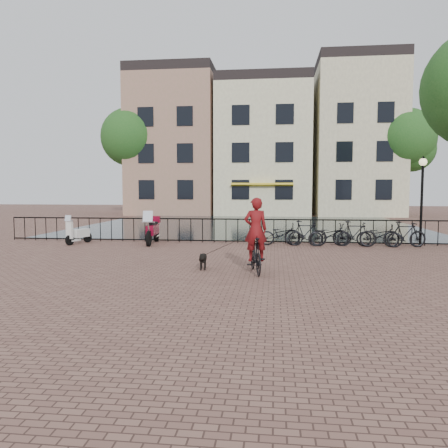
# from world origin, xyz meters

# --- Properties ---
(ground) EXTENTS (100.00, 100.00, 0.00)m
(ground) POSITION_xyz_m (0.00, 0.00, 0.00)
(ground) COLOR brown
(ground) RESTS_ON ground
(canal_water) EXTENTS (20.00, 20.00, 0.00)m
(canal_water) POSITION_xyz_m (0.00, 17.30, 0.00)
(canal_water) COLOR black
(canal_water) RESTS_ON ground
(railing) EXTENTS (20.00, 0.05, 1.02)m
(railing) POSITION_xyz_m (0.00, 8.00, 0.50)
(railing) COLOR black
(railing) RESTS_ON ground
(canal_house_left) EXTENTS (7.50, 9.00, 12.80)m
(canal_house_left) POSITION_xyz_m (-7.50, 30.00, 6.40)
(canal_house_left) COLOR #937455
(canal_house_left) RESTS_ON ground
(canal_house_mid) EXTENTS (8.00, 9.50, 11.80)m
(canal_house_mid) POSITION_xyz_m (0.50, 30.00, 5.90)
(canal_house_mid) COLOR #C4BD94
(canal_house_mid) RESTS_ON ground
(canal_house_right) EXTENTS (7.00, 9.00, 13.30)m
(canal_house_right) POSITION_xyz_m (8.50, 30.00, 6.65)
(canal_house_right) COLOR tan
(canal_house_right) RESTS_ON ground
(tree_far_left) EXTENTS (5.04, 5.04, 9.27)m
(tree_far_left) POSITION_xyz_m (-11.00, 27.00, 6.73)
(tree_far_left) COLOR black
(tree_far_left) RESTS_ON ground
(tree_far_right) EXTENTS (4.76, 4.76, 8.76)m
(tree_far_right) POSITION_xyz_m (12.00, 27.00, 6.35)
(tree_far_right) COLOR black
(tree_far_right) RESTS_ON ground
(lamp_post) EXTENTS (0.30, 0.30, 3.45)m
(lamp_post) POSITION_xyz_m (7.20, 7.60, 2.38)
(lamp_post) COLOR black
(lamp_post) RESTS_ON ground
(cyclist) EXTENTS (0.83, 1.80, 2.38)m
(cyclist) POSITION_xyz_m (1.03, 1.50, 0.90)
(cyclist) COLOR black
(cyclist) RESTS_ON ground
(dog) EXTENTS (0.33, 0.76, 0.50)m
(dog) POSITION_xyz_m (-0.47, 1.92, 0.25)
(dog) COLOR black
(dog) RESTS_ON ground
(motorcycle) EXTENTS (0.63, 2.05, 1.44)m
(motorcycle) POSITION_xyz_m (-3.46, 7.30, 0.72)
(motorcycle) COLOR maroon
(motorcycle) RESTS_ON ground
(scooter) EXTENTS (0.75, 1.39, 1.24)m
(scooter) POSITION_xyz_m (-6.51, 6.97, 0.62)
(scooter) COLOR silver
(scooter) RESTS_ON ground
(parked_bike_0) EXTENTS (1.72, 0.60, 0.90)m
(parked_bike_0) POSITION_xyz_m (1.80, 7.40, 0.45)
(parked_bike_0) COLOR black
(parked_bike_0) RESTS_ON ground
(parked_bike_1) EXTENTS (1.72, 0.72, 1.00)m
(parked_bike_1) POSITION_xyz_m (2.75, 7.40, 0.50)
(parked_bike_1) COLOR black
(parked_bike_1) RESTS_ON ground
(parked_bike_2) EXTENTS (1.78, 0.84, 0.90)m
(parked_bike_2) POSITION_xyz_m (3.70, 7.40, 0.45)
(parked_bike_2) COLOR black
(parked_bike_2) RESTS_ON ground
(parked_bike_3) EXTENTS (1.72, 0.73, 1.00)m
(parked_bike_3) POSITION_xyz_m (4.65, 7.40, 0.50)
(parked_bike_3) COLOR black
(parked_bike_3) RESTS_ON ground
(parked_bike_4) EXTENTS (1.79, 0.87, 0.90)m
(parked_bike_4) POSITION_xyz_m (5.60, 7.40, 0.45)
(parked_bike_4) COLOR black
(parked_bike_4) RESTS_ON ground
(parked_bike_5) EXTENTS (1.71, 0.67, 1.00)m
(parked_bike_5) POSITION_xyz_m (6.55, 7.40, 0.50)
(parked_bike_5) COLOR black
(parked_bike_5) RESTS_ON ground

